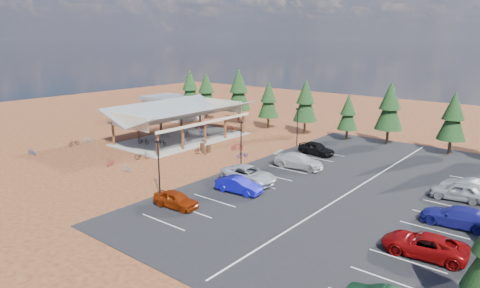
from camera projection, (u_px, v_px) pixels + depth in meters
The scene contains 44 objects.
ground at pixel (198, 162), 50.43m from camera, with size 140.00×140.00×0.00m, color #552516.
asphalt_lot at pixel (356, 189), 41.34m from camera, with size 27.00×44.00×0.04m, color black.
concrete_pad at pixel (182, 139), 61.82m from camera, with size 10.60×18.60×0.10m, color gray.
bike_pavilion at pixel (181, 113), 60.92m from camera, with size 11.65×19.40×4.97m.
outbuilding at pixel (173, 107), 78.22m from camera, with size 11.00×7.00×3.90m.
lamp_post_0 at pixel (159, 164), 39.12m from camera, with size 0.50×0.25×5.14m.
lamp_post_1 at pixel (241, 140), 48.16m from camera, with size 0.50×0.25×5.14m.
lamp_post_2 at pixel (297, 124), 57.20m from camera, with size 0.50×0.25×5.14m.
trash_bin_0 at pixel (202, 146), 55.85m from camera, with size 0.60×0.60×0.90m, color #402817.
trash_bin_1 at pixel (209, 149), 54.67m from camera, with size 0.60×0.60×0.90m, color #402817.
pine_0 at pixel (190, 88), 79.53m from camera, with size 3.73×3.73×8.69m.
pine_1 at pixel (206, 90), 76.35m from camera, with size 3.66×3.66×8.52m.
pine_2 at pixel (239, 89), 72.70m from camera, with size 4.05×4.05×9.43m.
pine_3 at pixel (269, 99), 68.29m from camera, with size 3.32×3.32×7.74m.
pine_4 at pixel (306, 100), 64.03m from camera, with size 3.62×3.62×8.42m.
pine_5 at pixel (348, 112), 60.21m from camera, with size 2.85×2.85×6.64m.
pine_6 at pixel (390, 106), 57.70m from camera, with size 3.73×3.73×8.68m.
pine_7 at pixel (453, 116), 52.50m from camera, with size 3.41×3.41×7.95m.
bike_0 at pixel (143, 141), 58.46m from camera, with size 0.61×1.74×0.92m, color black.
bike_1 at pixel (165, 135), 62.20m from camera, with size 0.42×1.50×0.90m, color gray.
bike_2 at pixel (185, 131), 64.70m from camera, with size 0.54×1.55×0.82m, color navy.
bike_3 at pixel (199, 126), 68.39m from camera, with size 0.50×1.77×1.06m, color maroon.
bike_4 at pixel (162, 142), 57.79m from camera, with size 0.61×1.75×0.92m, color black.
bike_5 at pixel (184, 141), 58.47m from camera, with size 0.42×1.48×0.89m, color #96989D.
bike_6 at pixel (204, 132), 63.79m from camera, with size 0.64×1.84×0.97m, color #13118C.
bike_7 at pixel (229, 128), 66.08m from camera, with size 0.52×1.85×1.11m, color maroon.
bike_8 at pixel (74, 142), 57.87m from camera, with size 0.64×1.82×0.96m, color black.
bike_9 at pixel (88, 139), 59.52m from camera, with size 0.46×1.64×0.98m, color gray.
bike_10 at pixel (32, 152), 53.33m from camera, with size 0.54×1.55×0.81m, color navy.
bike_11 at pixel (110, 163), 48.56m from camera, with size 0.42×1.49×0.89m, color maroon.
bike_12 at pixel (142, 155), 51.43m from camera, with size 0.63×1.82×0.96m, color black.
bike_13 at pixel (127, 168), 46.45m from camera, with size 0.42×1.48×0.89m, color gray.
bike_14 at pixel (243, 155), 52.10m from camera, with size 0.53×1.52×0.80m, color navy.
bike_15 at pixel (237, 147), 55.49m from camera, with size 0.46×1.64×0.98m, color maroon.
bike_16 at pixel (201, 151), 53.64m from camera, with size 0.60×1.72×0.90m, color black.
car_0 at pixel (176, 199), 36.55m from camera, with size 1.69×4.21×1.43m, color maroon.
car_1 at pixel (239, 185), 40.03m from camera, with size 1.58×4.53×1.49m, color #0D0D99.
car_2 at pixel (249, 175), 42.89m from camera, with size 2.74×5.95×1.65m, color #B2B7BA.
car_3 at pixel (299, 161), 47.72m from camera, with size 2.28×5.62×1.63m, color #B5B5B5.
car_4 at pixel (316, 148), 53.35m from camera, with size 1.88×4.67×1.59m, color black.
car_6 at pixel (424, 245), 28.39m from camera, with size 2.51×5.45×1.51m, color maroon.
car_7 at pixel (458, 216), 32.85m from camera, with size 2.20×5.41×1.57m, color navy.
car_8 at pixel (458, 191), 38.26m from camera, with size 1.88×4.67×1.59m, color #929498.
car_9 at pixel (468, 187), 39.49m from camera, with size 1.63×4.67×1.54m, color silver.
Camera 1 is at (34.49, -34.42, 14.09)m, focal length 32.00 mm.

